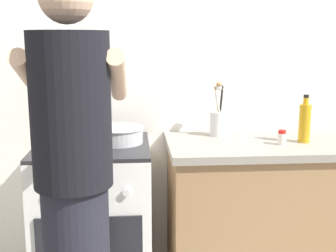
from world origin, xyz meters
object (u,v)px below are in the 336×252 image
object	(u,v)px
person	(75,194)
stove_range	(95,224)
utensil_crock	(219,120)
pot	(65,134)
oil_bottle	(305,122)
mixing_bowl	(119,134)
spice_bottle	(282,138)

from	to	relation	value
person	stove_range	bearing A→B (deg)	89.05
stove_range	utensil_crock	bearing A→B (deg)	13.47
pot	utensil_crock	distance (m)	0.86
oil_bottle	person	distance (m)	1.31
mixing_bowl	oil_bottle	xyz separation A→B (m)	(1.00, -0.06, 0.06)
pot	person	size ratio (longest dim) A/B	0.16
pot	oil_bottle	size ratio (longest dim) A/B	1.08
mixing_bowl	person	world-z (taller)	person
person	spice_bottle	bearing A→B (deg)	29.28
utensil_crock	spice_bottle	xyz separation A→B (m)	(0.29, -0.25, -0.05)
person	pot	bearing A→B (deg)	101.08
stove_range	mixing_bowl	distance (m)	0.52
spice_bottle	oil_bottle	bearing A→B (deg)	18.32
pot	oil_bottle	bearing A→B (deg)	-2.18
stove_range	oil_bottle	world-z (taller)	oil_bottle
stove_range	pot	xyz separation A→B (m)	(-0.14, 0.02, 0.51)
utensil_crock	oil_bottle	size ratio (longest dim) A/B	1.21
oil_bottle	person	world-z (taller)	person
pot	utensil_crock	size ratio (longest dim) A/B	0.90
pot	spice_bottle	bearing A→B (deg)	-4.71
pot	spice_bottle	size ratio (longest dim) A/B	3.56
pot	person	xyz separation A→B (m)	(0.13, -0.66, -0.10)
person	utensil_crock	bearing A→B (deg)	48.52
spice_bottle	person	xyz separation A→B (m)	(-1.01, -0.57, -0.08)
spice_bottle	oil_bottle	distance (m)	0.16
oil_bottle	person	bearing A→B (deg)	-151.93
pot	mixing_bowl	size ratio (longest dim) A/B	1.03
pot	mixing_bowl	world-z (taller)	pot
pot	mixing_bowl	xyz separation A→B (m)	(0.28, 0.01, -0.01)
utensil_crock	mixing_bowl	bearing A→B (deg)	-166.30
stove_range	spice_bottle	xyz separation A→B (m)	(1.00, -0.08, 0.49)
mixing_bowl	spice_bottle	distance (m)	0.87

